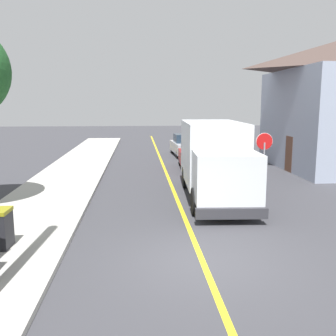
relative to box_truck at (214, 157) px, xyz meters
name	(u,v)px	position (x,y,z in m)	size (l,w,h in m)	color
ground_plane	(203,262)	(-1.61, -6.67, -1.77)	(120.00, 120.00, 0.00)	#38383D
sidewalk_curb	(30,218)	(-7.01, -2.67, -1.69)	(3.60, 60.00, 0.15)	#ADAAA3
centre_line_yellow	(170,182)	(-1.61, 3.33, -1.76)	(0.16, 56.00, 0.01)	gold
box_truck	(214,157)	(0.00, 0.00, 0.00)	(2.73, 7.28, 3.20)	silver
parked_car_near	(195,156)	(0.26, 7.25, -0.97)	(2.00, 4.48, 1.67)	maroon
parked_car_mid	(185,146)	(0.39, 13.23, -0.97)	(2.01, 4.48, 1.67)	#B7B7BC
stop_sign	(264,150)	(2.64, 1.46, 0.09)	(0.80, 0.10, 2.65)	gray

